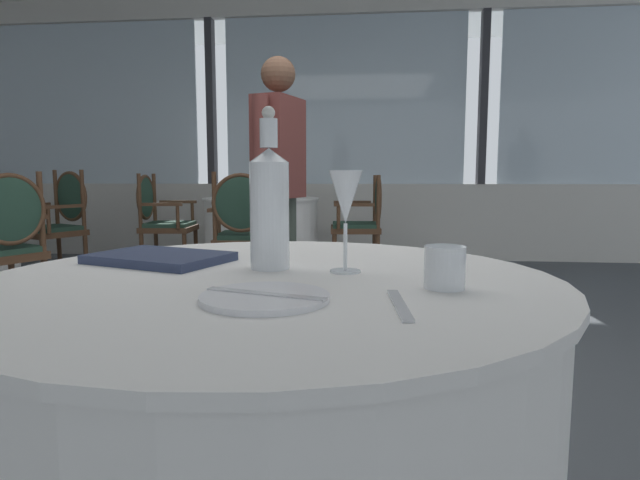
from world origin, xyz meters
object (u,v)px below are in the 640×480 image
object	(u,v)px
dining_chair_0_0	(160,216)
dining_chair_0_1	(244,225)
dining_chair_1_0	(59,217)
dining_chair_0_2	(364,217)
diner_person_1	(279,176)
dining_chair_1_3	(2,237)
menu_book	(160,258)
side_plate	(265,297)
water_bottle	(269,205)
dining_chair_0_3	(273,211)
water_tumbler	(445,267)
wine_glass	(346,200)

from	to	relation	value
dining_chair_0_0	dining_chair_0_1	world-z (taller)	dining_chair_0_1
dining_chair_1_0	dining_chair_0_0	bearing A→B (deg)	141.76
dining_chair_0_2	diner_person_1	world-z (taller)	diner_person_1
dining_chair_0_1	dining_chair_1_3	size ratio (longest dim) A/B	1.00
menu_book	dining_chair_1_3	distance (m)	2.62
menu_book	dining_chair_0_1	world-z (taller)	dining_chair_0_1
dining_chair_0_0	diner_person_1	xyz separation A→B (m)	(1.47, -1.64, 0.37)
diner_person_1	side_plate	bearing A→B (deg)	116.62
menu_book	dining_chair_1_0	bearing A→B (deg)	144.95
dining_chair_0_1	dining_chair_1_0	world-z (taller)	dining_chair_1_0
menu_book	dining_chair_0_0	xyz separation A→B (m)	(-1.55, 3.66, -0.18)
dining_chair_1_0	dining_chair_1_3	world-z (taller)	dining_chair_1_0
dining_chair_0_0	water_bottle	bearing A→B (deg)	-68.43
dining_chair_0_3	water_tumbler	bearing A→B (deg)	9.86
wine_glass	dining_chair_1_0	size ratio (longest dim) A/B	0.21
side_plate	menu_book	world-z (taller)	menu_book
dining_chair_0_1	water_bottle	bearing A→B (deg)	-169.30
dining_chair_1_0	diner_person_1	distance (m)	2.59
side_plate	dining_chair_0_3	xyz separation A→B (m)	(-0.98, 5.06, -0.19)
menu_book	diner_person_1	bearing A→B (deg)	112.03
side_plate	water_tumbler	size ratio (longest dim) A/B	2.75
dining_chair_1_0	dining_chair_0_1	bearing A→B (deg)	99.54
water_bottle	menu_book	world-z (taller)	water_bottle
dining_chair_1_3	water_bottle	bearing A→B (deg)	162.61
water_tumbler	dining_chair_1_0	xyz separation A→B (m)	(-2.94, 3.50, -0.20)
wine_glass	dining_chair_0_0	xyz separation A→B (m)	(-1.99, 3.74, -0.32)
side_plate	dining_chair_1_3	distance (m)	3.10
menu_book	diner_person_1	size ratio (longest dim) A/B	0.18
dining_chair_0_3	dining_chair_0_2	bearing A→B (deg)	44.91
water_tumbler	diner_person_1	world-z (taller)	diner_person_1
dining_chair_1_0	water_tumbler	bearing A→B (deg)	65.34
side_plate	dining_chair_0_1	distance (m)	3.22
water_tumbler	dining_chair_0_3	xyz separation A→B (m)	(-1.27, 4.94, -0.22)
water_tumbler	side_plate	bearing A→B (deg)	-157.45
dining_chair_0_2	dining_chair_0_3	world-z (taller)	dining_chair_0_3
wine_glass	water_tumbler	bearing A→B (deg)	-37.54
dining_chair_0_3	dining_chair_1_3	bearing A→B (deg)	-27.01
side_plate	water_bottle	bearing A→B (deg)	99.73
dining_chair_0_3	dining_chair_1_0	bearing A→B (deg)	-53.80
water_bottle	wine_glass	distance (m)	0.17
water_bottle	dining_chair_0_2	distance (m)	3.89
water_bottle	dining_chair_1_3	distance (m)	2.87
side_plate	diner_person_1	bearing A→B (deg)	99.83
dining_chair_0_3	dining_chair_1_3	distance (m)	3.07
water_tumbler	dining_chair_0_1	bearing A→B (deg)	110.52
water_tumbler	dining_chair_0_0	xyz separation A→B (m)	(-2.17, 3.88, -0.21)
dining_chair_0_1	dining_chair_1_0	distance (m)	1.90
side_plate	dining_chair_1_3	bearing A→B (deg)	134.02
wine_glass	dining_chair_1_3	bearing A→B (deg)	139.10
water_tumbler	menu_book	size ratio (longest dim) A/B	0.25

